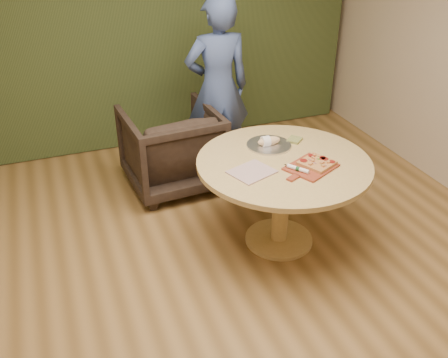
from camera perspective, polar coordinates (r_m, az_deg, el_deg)
room_shell at (r=2.78m, az=2.75°, el=6.38°), size 5.04×6.04×2.84m
curtain at (r=5.45m, az=-9.94°, el=17.80°), size 4.80×0.14×2.78m
pedestal_table at (r=3.87m, az=6.74°, el=0.26°), size 1.33×1.33×0.75m
pizza_paddle at (r=3.71m, az=9.82°, el=1.30°), size 0.47×0.40×0.01m
flatbread_pizza at (r=3.75m, az=10.58°, el=1.85°), size 0.29×0.29×0.04m
cutlery_roll at (r=3.64m, az=8.45°, el=1.17°), size 0.13×0.18×0.03m
newspaper at (r=3.61m, az=3.20°, el=0.82°), size 0.37×0.34×0.01m
serving_tray at (r=4.01m, az=5.14°, el=3.88°), size 0.36×0.36×0.02m
bread_roll at (r=3.99m, az=5.05°, el=4.33°), size 0.19×0.09×0.09m
green_packet at (r=4.11m, az=8.07°, el=4.45°), size 0.16×0.15×0.02m
armchair at (r=4.76m, az=-6.01°, el=3.92°), size 0.90×0.85×0.87m
person_standing at (r=4.88m, az=-0.74°, el=10.36°), size 0.66×0.45×1.75m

